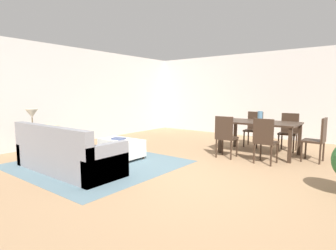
# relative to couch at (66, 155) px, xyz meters

# --- Properties ---
(ground_plane) EXTENTS (10.80, 10.80, 0.00)m
(ground_plane) POSITION_rel_couch_xyz_m (2.00, 1.03, -0.29)
(ground_plane) COLOR #9E7A56
(wall_back) EXTENTS (9.00, 0.12, 2.70)m
(wall_back) POSITION_rel_couch_xyz_m (2.00, 6.03, 1.06)
(wall_back) COLOR beige
(wall_back) RESTS_ON ground_plane
(wall_left) EXTENTS (0.12, 11.00, 2.70)m
(wall_left) POSITION_rel_couch_xyz_m (-2.50, 1.53, 1.06)
(wall_left) COLOR beige
(wall_left) RESTS_ON ground_plane
(area_rug) EXTENTS (3.00, 2.80, 0.01)m
(area_rug) POSITION_rel_couch_xyz_m (0.03, 0.67, -0.29)
(area_rug) COLOR slate
(area_rug) RESTS_ON ground_plane
(couch) EXTENTS (2.26, 0.85, 0.86)m
(couch) POSITION_rel_couch_xyz_m (0.00, 0.00, 0.00)
(couch) COLOR gray
(couch) RESTS_ON ground_plane
(ottoman_table) EXTENTS (0.98, 0.54, 0.42)m
(ottoman_table) POSITION_rel_couch_xyz_m (0.06, 1.29, -0.05)
(ottoman_table) COLOR silver
(ottoman_table) RESTS_ON ground_plane
(side_table) EXTENTS (0.40, 0.40, 0.55)m
(side_table) POSITION_rel_couch_xyz_m (-1.43, 0.11, 0.15)
(side_table) COLOR olive
(side_table) RESTS_ON ground_plane
(table_lamp) EXTENTS (0.26, 0.26, 0.52)m
(table_lamp) POSITION_rel_couch_xyz_m (-1.43, 0.11, 0.67)
(table_lamp) COLOR brown
(table_lamp) RESTS_ON side_table
(dining_table) EXTENTS (1.67, 1.00, 0.76)m
(dining_table) POSITION_rel_couch_xyz_m (2.30, 3.52, 0.38)
(dining_table) COLOR #332319
(dining_table) RESTS_ON ground_plane
(dining_chair_near_left) EXTENTS (0.42, 0.42, 0.92)m
(dining_chair_near_left) POSITION_rel_couch_xyz_m (1.85, 2.69, 0.23)
(dining_chair_near_left) COLOR #332319
(dining_chair_near_left) RESTS_ON ground_plane
(dining_chair_near_right) EXTENTS (0.42, 0.42, 0.92)m
(dining_chair_near_right) POSITION_rel_couch_xyz_m (2.70, 2.69, 0.23)
(dining_chair_near_right) COLOR #332319
(dining_chair_near_right) RESTS_ON ground_plane
(dining_chair_far_left) EXTENTS (0.41, 0.41, 0.92)m
(dining_chair_far_left) POSITION_rel_couch_xyz_m (1.87, 4.36, 0.23)
(dining_chair_far_left) COLOR #332319
(dining_chair_far_left) RESTS_ON ground_plane
(dining_chair_far_right) EXTENTS (0.41, 0.41, 0.92)m
(dining_chair_far_right) POSITION_rel_couch_xyz_m (2.75, 4.35, 0.23)
(dining_chair_far_right) COLOR #332319
(dining_chair_far_right) RESTS_ON ground_plane
(dining_chair_head_east) EXTENTS (0.42, 0.42, 0.92)m
(dining_chair_head_east) POSITION_rel_couch_xyz_m (3.51, 3.51, 0.23)
(dining_chair_head_east) COLOR #332319
(dining_chair_head_east) RESTS_ON ground_plane
(vase_centerpiece) EXTENTS (0.11, 0.11, 0.24)m
(vase_centerpiece) POSITION_rel_couch_xyz_m (2.29, 3.56, 0.59)
(vase_centerpiece) COLOR slate
(vase_centerpiece) RESTS_ON dining_table
(book_on_ottoman) EXTENTS (0.30, 0.26, 0.03)m
(book_on_ottoman) POSITION_rel_couch_xyz_m (0.03, 1.24, 0.14)
(book_on_ottoman) COLOR #3F4C72
(book_on_ottoman) RESTS_ON ottoman_table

